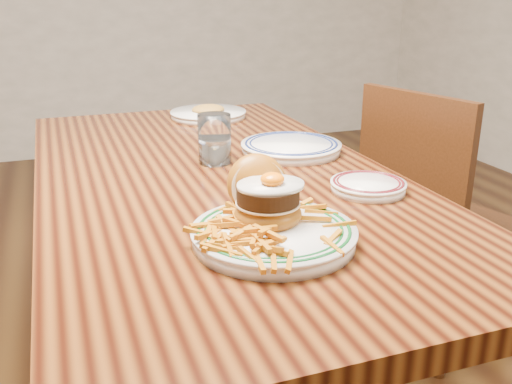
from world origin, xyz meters
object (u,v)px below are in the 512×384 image
object	(u,v)px
table	(216,205)
chair_right	(430,214)
side_plate	(368,185)
main_plate	(271,219)

from	to	relation	value
table	chair_right	world-z (taller)	chair_right
table	side_plate	size ratio (longest dim) A/B	9.42
side_plate	main_plate	bearing A→B (deg)	-167.62
chair_right	table	bearing A→B (deg)	-5.78
table	main_plate	world-z (taller)	main_plate
main_plate	side_plate	size ratio (longest dim) A/B	1.83
table	main_plate	distance (m)	0.44
chair_right	side_plate	world-z (taller)	chair_right
main_plate	chair_right	bearing A→B (deg)	38.96
chair_right	side_plate	size ratio (longest dim) A/B	5.26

